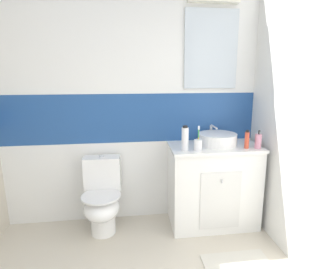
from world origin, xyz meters
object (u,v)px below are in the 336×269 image
(toothbrush_cup, at_px, (198,144))
(shampoo_bottle_tall, at_px, (186,139))
(toilet, at_px, (103,198))
(soap_dispenser, at_px, (259,141))
(deodorant_spray_can, at_px, (247,140))
(sink_basin, at_px, (218,139))

(toothbrush_cup, height_order, shampoo_bottle_tall, shampoo_bottle_tall)
(toothbrush_cup, relative_size, shampoo_bottle_tall, 0.98)
(toilet, height_order, shampoo_bottle_tall, shampoo_bottle_tall)
(toilet, relative_size, shampoo_bottle_tall, 3.19)
(shampoo_bottle_tall, bearing_deg, soap_dispenser, -2.07)
(toothbrush_cup, distance_m, deodorant_spray_can, 0.48)
(toothbrush_cup, bearing_deg, deodorant_spray_can, 1.62)
(shampoo_bottle_tall, distance_m, deodorant_spray_can, 0.60)
(sink_basin, bearing_deg, deodorant_spray_can, -35.39)
(toilet, bearing_deg, shampoo_bottle_tall, -9.80)
(toilet, distance_m, shampoo_bottle_tall, 1.01)
(sink_basin, distance_m, soap_dispenser, 0.39)
(deodorant_spray_can, bearing_deg, sink_basin, 144.61)
(sink_basin, bearing_deg, toothbrush_cup, -143.36)
(soap_dispenser, bearing_deg, toilet, 173.81)
(soap_dispenser, distance_m, deodorant_spray_can, 0.11)
(soap_dispenser, xyz_separation_m, shampoo_bottle_tall, (-0.70, 0.03, 0.04))
(soap_dispenser, relative_size, shampoo_bottle_tall, 0.76)
(toilet, xyz_separation_m, soap_dispenser, (1.50, -0.16, 0.57))
(toothbrush_cup, height_order, deodorant_spray_can, toothbrush_cup)
(sink_basin, xyz_separation_m, soap_dispenser, (0.34, -0.19, 0.01))
(toothbrush_cup, bearing_deg, sink_basin, 36.64)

